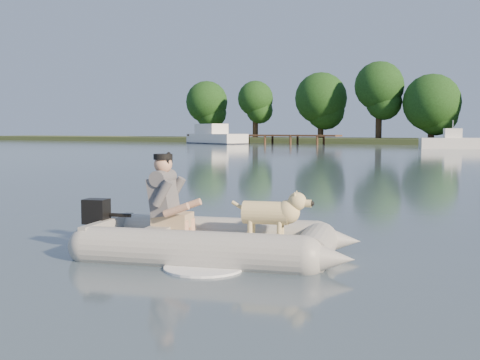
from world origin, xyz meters
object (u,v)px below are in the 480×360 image
Objects in this scene: cabin_cruiser at (216,134)px; man at (165,194)px; dock at (261,139)px; motorboat at (455,135)px; dog at (266,217)px; dinghy at (215,210)px.

man is at bearing -34.92° from cabin_cruiser.
dock is 2.11× the size of cabin_cruiser.
motorboat is at bearing 80.37° from man.
dog is at bearing -62.09° from dock.
man is 1.16× the size of dog.
dog is (27.37, -51.69, -0.03)m from dock.
cabin_cruiser reaches higher than dog.
dog is 60.07m from cabin_cruiser.
cabin_cruiser is (-32.37, 50.60, 0.62)m from dog.
dog is 0.10× the size of cabin_cruiser.
motorboat reaches higher than dock.
motorboat reaches higher than man.
dock is at bearing 102.43° from dog.
man is 59.70m from cabin_cruiser.
cabin_cruiser is (-5.00, -1.09, 0.59)m from dock.
motorboat is at bearing -16.76° from dock.
cabin_cruiser is at bearing 107.13° from dog.
dock reaches higher than dog.
cabin_cruiser reaches higher than dock.
dinghy is 5.17× the size of dog.
dock is 3.11× the size of motorboat.
dock is at bearing 143.12° from motorboat.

